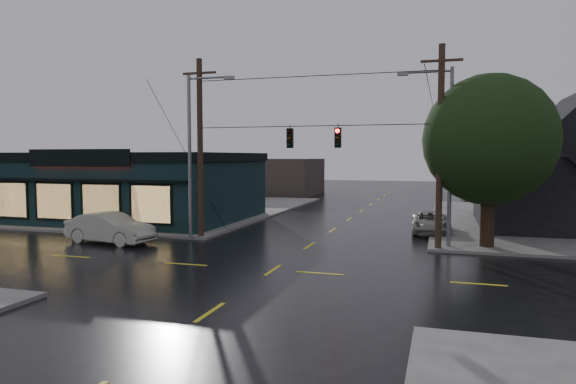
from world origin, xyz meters
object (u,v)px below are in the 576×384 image
(corner_tree, at_px, (490,140))
(suv_silver, at_px, (430,222))
(sedan_cream, at_px, (110,228))
(utility_pole_ne, at_px, (438,251))
(utility_pole_nw, at_px, (201,239))

(corner_tree, bearing_deg, suv_silver, 121.09)
(sedan_cream, bearing_deg, utility_pole_ne, -73.18)
(utility_pole_nw, xyz_separation_m, sedan_cream, (-4.02, -2.82, 0.83))
(utility_pole_nw, xyz_separation_m, suv_silver, (12.50, 5.96, 0.66))
(corner_tree, height_order, utility_pole_nw, corner_tree)
(utility_pole_ne, distance_m, sedan_cream, 17.27)
(utility_pole_nw, distance_m, sedan_cream, 4.98)
(utility_pole_ne, xyz_separation_m, suv_silver, (-0.50, 5.96, 0.66))
(utility_pole_nw, height_order, suv_silver, utility_pole_nw)
(corner_tree, relative_size, utility_pole_nw, 0.85)
(corner_tree, relative_size, utility_pole_ne, 0.85)
(sedan_cream, bearing_deg, utility_pole_nw, -47.52)
(utility_pole_nw, relative_size, suv_silver, 2.12)
(corner_tree, bearing_deg, sedan_cream, -168.27)
(corner_tree, xyz_separation_m, sedan_cream, (-19.38, -4.03, -4.68))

